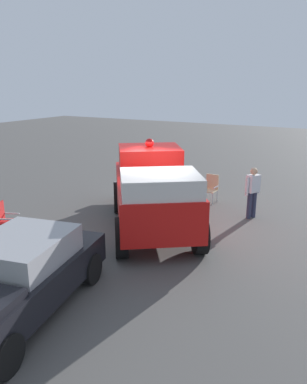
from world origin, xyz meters
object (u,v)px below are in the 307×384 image
Objects in this scene: classic_hot_rod at (14,279)px; lawn_chair_spare at (4,217)px; vintage_fire_truck at (153,189)px; spectator_standing at (253,189)px; lawn_chair_by_car at (211,186)px; traffic_cone at (161,192)px.

lawn_chair_spare is (-3.28, 2.55, -0.16)m from classic_hot_rod.
vintage_fire_truck reaches higher than spectator_standing.
spectator_standing is at bearing -29.47° from lawn_chair_by_car.
classic_hot_rod is at bearing -90.47° from vintage_fire_truck.
classic_hot_rod is (-0.04, -5.26, -0.45)m from vintage_fire_truck.
lawn_chair_by_car is (0.63, 3.29, -0.61)m from vintage_fire_truck.
lawn_chair_by_car is at bearing 23.64° from traffic_cone.
vintage_fire_truck is at bearing -136.65° from spectator_standing.
lawn_chair_spare is 7.62m from spectator_standing.
classic_hot_rod is at bearing -82.47° from traffic_cone.
lawn_chair_by_car is 7.19m from lawn_chair_spare.
classic_hot_rod is at bearing -94.51° from lawn_chair_by_car.
traffic_cone is (-1.07, 2.54, -0.89)m from vintage_fire_truck.
classic_hot_rod reaches higher than lawn_chair_spare.
vintage_fire_truck is 3.41m from lawn_chair_by_car.
lawn_chair_spare is 0.61× the size of spectator_standing.
vintage_fire_truck is 1.32× the size of classic_hot_rod.
vintage_fire_truck is at bearing -67.11° from traffic_cone.
spectator_standing is at bearing 71.94° from classic_hot_rod.
classic_hot_rod reaches higher than lawn_chair_by_car.
vintage_fire_truck is 5.99× the size of lawn_chair_spare.
traffic_cone is at bearing 97.53° from classic_hot_rod.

